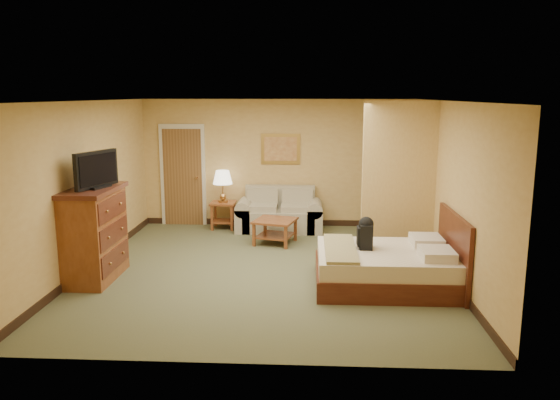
# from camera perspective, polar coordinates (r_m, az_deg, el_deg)

# --- Properties ---
(floor) EXTENTS (6.00, 6.00, 0.00)m
(floor) POSITION_cam_1_polar(r_m,az_deg,el_deg) (8.57, -1.54, -7.35)
(floor) COLOR brown
(floor) RESTS_ON ground
(ceiling) EXTENTS (6.00, 6.00, 0.00)m
(ceiling) POSITION_cam_1_polar(r_m,az_deg,el_deg) (8.13, -1.64, 10.31)
(ceiling) COLOR white
(ceiling) RESTS_ON back_wall
(back_wall) EXTENTS (5.50, 0.02, 2.60)m
(back_wall) POSITION_cam_1_polar(r_m,az_deg,el_deg) (11.21, -0.34, 3.85)
(back_wall) COLOR tan
(back_wall) RESTS_ON floor
(left_wall) EXTENTS (0.02, 6.00, 2.60)m
(left_wall) POSITION_cam_1_polar(r_m,az_deg,el_deg) (8.91, -19.51, 1.34)
(left_wall) COLOR tan
(left_wall) RESTS_ON floor
(right_wall) EXTENTS (0.02, 6.00, 2.60)m
(right_wall) POSITION_cam_1_polar(r_m,az_deg,el_deg) (8.48, 17.26, 1.02)
(right_wall) COLOR tan
(right_wall) RESTS_ON floor
(partition) EXTENTS (1.20, 0.15, 2.60)m
(partition) POSITION_cam_1_polar(r_m,az_deg,el_deg) (9.26, 12.28, 2.07)
(partition) COLOR tan
(partition) RESTS_ON floor
(door) EXTENTS (0.94, 0.16, 2.10)m
(door) POSITION_cam_1_polar(r_m,az_deg,el_deg) (11.50, -10.10, 2.51)
(door) COLOR beige
(door) RESTS_ON floor
(baseboard) EXTENTS (5.50, 0.02, 0.12)m
(baseboard) POSITION_cam_1_polar(r_m,az_deg,el_deg) (11.42, -0.33, -2.34)
(baseboard) COLOR black
(baseboard) RESTS_ON floor
(loveseat) EXTENTS (1.72, 0.80, 0.87)m
(loveseat) POSITION_cam_1_polar(r_m,az_deg,el_deg) (10.96, -0.05, -1.71)
(loveseat) COLOR tan
(loveseat) RESTS_ON floor
(side_table) EXTENTS (0.50, 0.50, 0.55)m
(side_table) POSITION_cam_1_polar(r_m,az_deg,el_deg) (11.14, -5.95, -1.16)
(side_table) COLOR brown
(side_table) RESTS_ON floor
(table_lamp) EXTENTS (0.39, 0.39, 0.65)m
(table_lamp) POSITION_cam_1_polar(r_m,az_deg,el_deg) (11.02, -6.02, 2.28)
(table_lamp) COLOR #B68042
(table_lamp) RESTS_ON side_table
(coffee_table) EXTENTS (0.86, 0.86, 0.45)m
(coffee_table) POSITION_cam_1_polar(r_m,az_deg,el_deg) (9.97, -0.52, -2.76)
(coffee_table) COLOR brown
(coffee_table) RESTS_ON floor
(wall_picture) EXTENTS (0.79, 0.04, 0.62)m
(wall_picture) POSITION_cam_1_polar(r_m,az_deg,el_deg) (11.15, 0.06, 5.36)
(wall_picture) COLOR #B78E3F
(wall_picture) RESTS_ON back_wall
(dresser) EXTENTS (0.67, 1.28, 1.37)m
(dresser) POSITION_cam_1_polar(r_m,az_deg,el_deg) (8.45, -18.88, -3.34)
(dresser) COLOR brown
(dresser) RESTS_ON floor
(tv) EXTENTS (0.33, 0.85, 0.53)m
(tv) POSITION_cam_1_polar(r_m,az_deg,el_deg) (8.24, -18.63, 2.92)
(tv) COLOR black
(tv) RESTS_ON dresser
(bed) EXTENTS (1.96, 1.65, 1.06)m
(bed) POSITION_cam_1_polar(r_m,az_deg,el_deg) (7.97, 11.35, -6.80)
(bed) COLOR #461A10
(bed) RESTS_ON floor
(backpack) EXTENTS (0.21, 0.27, 0.46)m
(backpack) POSITION_cam_1_polar(r_m,az_deg,el_deg) (7.89, 8.97, -3.30)
(backpack) COLOR black
(backpack) RESTS_ON bed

